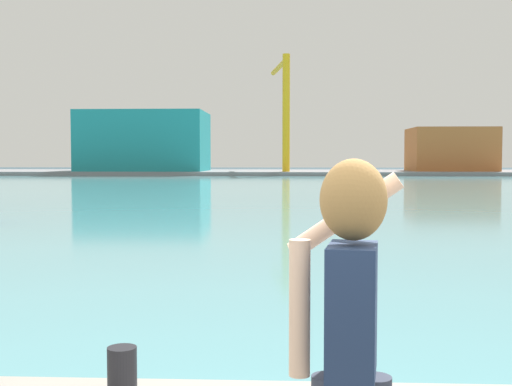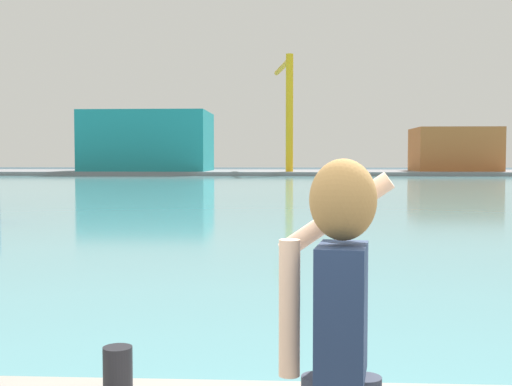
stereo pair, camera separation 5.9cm
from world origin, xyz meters
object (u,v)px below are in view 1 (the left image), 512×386
at_px(harbor_bollard, 122,375).
at_px(warehouse_right, 451,150).
at_px(port_crane, 284,99).
at_px(person_photographer, 350,319).
at_px(warehouse_left, 145,141).

xyz_separation_m(harbor_bollard, warehouse_right, (24.44, 89.48, 2.74)).
bearing_deg(port_crane, person_photographer, -89.53).
xyz_separation_m(harbor_bollard, port_crane, (0.72, 85.28, 9.66)).
relative_size(person_photographer, warehouse_left, 0.10).
bearing_deg(warehouse_left, person_photographer, -77.07).
bearing_deg(port_crane, warehouse_left, 171.61).
height_order(harbor_bollard, port_crane, port_crane).
xyz_separation_m(harbor_bollard, warehouse_left, (-19.23, 88.22, 3.91)).
bearing_deg(port_crane, harbor_bollard, -90.49).
bearing_deg(port_crane, warehouse_right, 10.04).
distance_m(warehouse_left, warehouse_right, 43.70).
bearing_deg(person_photographer, harbor_bollard, 48.10).
height_order(warehouse_right, port_crane, port_crane).
relative_size(warehouse_right, port_crane, 0.72).
relative_size(person_photographer, harbor_bollard, 4.39).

